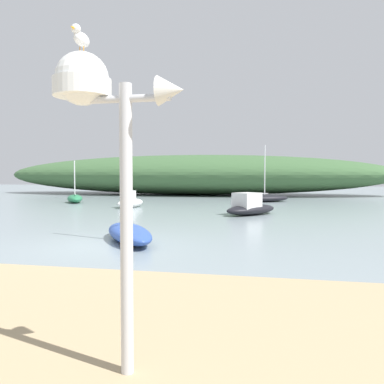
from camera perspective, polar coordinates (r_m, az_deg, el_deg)
ground_plane at (r=12.02m, az=-12.98°, el=-7.49°), size 120.00×120.00×0.00m
distant_hill at (r=40.55m, az=-0.17°, el=2.51°), size 40.49×10.37×4.06m
mast_structure at (r=3.89m, az=-13.65°, el=11.89°), size 1.26×0.54×3.04m
seagull_on_radar at (r=4.09m, az=-15.82°, el=20.74°), size 0.12×0.31×0.22m
sailboat_outer_mooring at (r=30.05m, az=-16.62°, el=-0.90°), size 2.35×2.95×3.08m
motorboat_east_reach at (r=20.42m, az=8.39°, el=-2.15°), size 3.09×3.53×1.15m
sailboat_by_sandbar at (r=30.09m, az=10.46°, el=-0.87°), size 4.05×2.90×4.27m
sailboat_west_reach at (r=12.39m, az=-9.11°, el=-5.79°), size 2.90×3.66×4.34m
motorboat_far_left at (r=24.77m, az=-8.99°, el=-1.35°), size 1.39×2.51×1.08m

